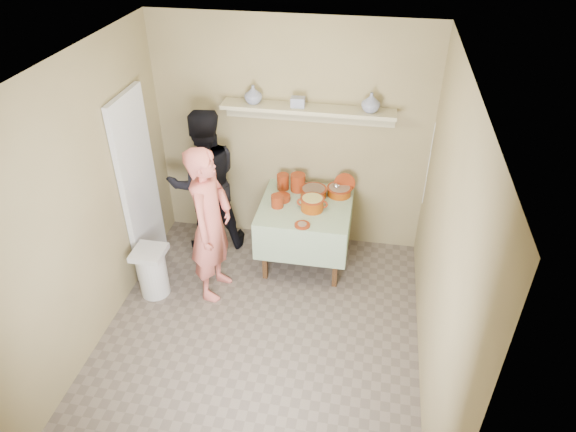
% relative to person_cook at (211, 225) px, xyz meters
% --- Properties ---
extents(ground, '(3.50, 3.50, 0.00)m').
position_rel_person_cook_xyz_m(ground, '(0.60, -0.63, -0.84)').
color(ground, '#63564E').
rests_on(ground, ground).
extents(tile_panel, '(0.06, 0.70, 2.00)m').
position_rel_person_cook_xyz_m(tile_panel, '(-0.86, 0.32, 0.16)').
color(tile_panel, silver).
rests_on(tile_panel, ground).
extents(plate_stack_a, '(0.13, 0.13, 0.18)m').
position_rel_person_cook_xyz_m(plate_stack_a, '(0.55, 0.92, 0.01)').
color(plate_stack_a, maroon).
rests_on(plate_stack_a, serving_table).
extents(plate_stack_b, '(0.16, 0.16, 0.20)m').
position_rel_person_cook_xyz_m(plate_stack_b, '(0.72, 0.92, 0.02)').
color(plate_stack_b, maroon).
rests_on(plate_stack_b, serving_table).
extents(bowl_stack, '(0.13, 0.13, 0.13)m').
position_rel_person_cook_xyz_m(bowl_stack, '(0.56, 0.55, -0.01)').
color(bowl_stack, maroon).
rests_on(bowl_stack, serving_table).
extents(empty_bowl, '(0.18, 0.18, 0.05)m').
position_rel_person_cook_xyz_m(empty_bowl, '(0.58, 0.69, -0.05)').
color(empty_bowl, maroon).
rests_on(empty_bowl, serving_table).
extents(propped_lid, '(0.23, 0.07, 0.23)m').
position_rel_person_cook_xyz_m(propped_lid, '(1.23, 0.96, 0.04)').
color(propped_lid, maroon).
rests_on(propped_lid, serving_table).
extents(vase_right, '(0.23, 0.23, 0.20)m').
position_rel_person_cook_xyz_m(vase_right, '(1.44, 0.98, 0.98)').
color(vase_right, navy).
rests_on(vase_right, wall_shelf).
extents(vase_left, '(0.25, 0.25, 0.19)m').
position_rel_person_cook_xyz_m(vase_left, '(0.23, 0.99, 0.98)').
color(vase_left, navy).
rests_on(vase_left, wall_shelf).
extents(ceramic_box, '(0.15, 0.11, 0.10)m').
position_rel_person_cook_xyz_m(ceramic_box, '(0.70, 0.98, 0.93)').
color(ceramic_box, navy).
rests_on(ceramic_box, wall_shelf).
extents(person_cook, '(0.46, 0.65, 1.67)m').
position_rel_person_cook_xyz_m(person_cook, '(0.00, 0.00, 0.00)').
color(person_cook, '#CC6058').
rests_on(person_cook, ground).
extents(person_helper, '(1.03, 0.95, 1.71)m').
position_rel_person_cook_xyz_m(person_helper, '(-0.30, 0.76, 0.02)').
color(person_helper, black).
rests_on(person_helper, ground).
extents(room_shell, '(3.04, 3.54, 2.62)m').
position_rel_person_cook_xyz_m(room_shell, '(0.60, -0.63, 0.77)').
color(room_shell, '#928259').
rests_on(room_shell, ground).
extents(serving_table, '(0.97, 0.97, 0.76)m').
position_rel_person_cook_xyz_m(serving_table, '(0.85, 0.65, -0.19)').
color(serving_table, '#4C2D16').
rests_on(serving_table, ground).
extents(cazuela_meat_a, '(0.30, 0.30, 0.10)m').
position_rel_person_cook_xyz_m(cazuela_meat_a, '(0.91, 0.82, -0.02)').
color(cazuela_meat_a, '#732701').
rests_on(cazuela_meat_a, serving_table).
extents(cazuela_meat_b, '(0.28, 0.28, 0.10)m').
position_rel_person_cook_xyz_m(cazuela_meat_b, '(1.18, 0.90, -0.02)').
color(cazuela_meat_b, '#732701').
rests_on(cazuela_meat_b, serving_table).
extents(ladle, '(0.08, 0.26, 0.19)m').
position_rel_person_cook_xyz_m(ladle, '(1.15, 0.89, 0.04)').
color(ladle, silver).
rests_on(ladle, cazuela_meat_b).
extents(cazuela_rice, '(0.33, 0.25, 0.14)m').
position_rel_person_cook_xyz_m(cazuela_rice, '(0.93, 0.56, 0.01)').
color(cazuela_rice, '#732701').
rests_on(cazuela_rice, serving_table).
extents(front_plate, '(0.16, 0.16, 0.03)m').
position_rel_person_cook_xyz_m(front_plate, '(0.88, 0.25, -0.06)').
color(front_plate, maroon).
rests_on(front_plate, serving_table).
extents(wall_shelf, '(1.80, 0.25, 0.21)m').
position_rel_person_cook_xyz_m(wall_shelf, '(0.80, 1.02, 0.84)').
color(wall_shelf, tan).
rests_on(wall_shelf, room_shell).
extents(trash_bin, '(0.32, 0.32, 0.56)m').
position_rel_person_cook_xyz_m(trash_bin, '(-0.62, -0.17, -0.55)').
color(trash_bin, silver).
rests_on(trash_bin, ground).
extents(electrical_cord, '(0.01, 0.05, 0.90)m').
position_rel_person_cook_xyz_m(electrical_cord, '(2.07, 0.85, 0.41)').
color(electrical_cord, silver).
rests_on(electrical_cord, wall_shelf).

